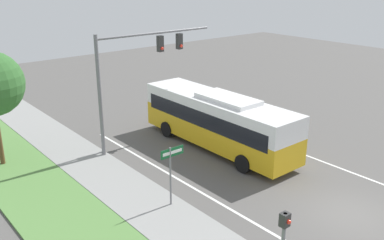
{
  "coord_description": "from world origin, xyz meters",
  "views": [
    {
      "loc": [
        -15.07,
        -7.75,
        9.64
      ],
      "look_at": [
        -0.46,
        9.85,
        1.64
      ],
      "focal_mm": 40.0,
      "sensor_mm": 36.0,
      "label": 1
    }
  ],
  "objects_px": {
    "signal_gantry": "(136,65)",
    "street_sign": "(171,166)",
    "bus": "(218,119)",
    "pedestrian_signal": "(283,240)"
  },
  "relations": [
    {
      "from": "bus",
      "to": "street_sign",
      "type": "relative_size",
      "value": 3.75
    },
    {
      "from": "signal_gantry",
      "to": "pedestrian_signal",
      "type": "relative_size",
      "value": 2.61
    },
    {
      "from": "signal_gantry",
      "to": "pedestrian_signal",
      "type": "height_order",
      "value": "signal_gantry"
    },
    {
      "from": "bus",
      "to": "signal_gantry",
      "type": "height_order",
      "value": "signal_gantry"
    },
    {
      "from": "pedestrian_signal",
      "to": "street_sign",
      "type": "xyz_separation_m",
      "value": [
        0.58,
        6.38,
        -0.08
      ]
    },
    {
      "from": "pedestrian_signal",
      "to": "street_sign",
      "type": "distance_m",
      "value": 6.41
    },
    {
      "from": "pedestrian_signal",
      "to": "street_sign",
      "type": "relative_size",
      "value": 1.04
    },
    {
      "from": "signal_gantry",
      "to": "bus",
      "type": "bearing_deg",
      "value": -42.27
    },
    {
      "from": "signal_gantry",
      "to": "street_sign",
      "type": "xyz_separation_m",
      "value": [
        -2.6,
        -6.56,
        -2.91
      ]
    },
    {
      "from": "bus",
      "to": "street_sign",
      "type": "distance_m",
      "value": 6.91
    }
  ]
}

